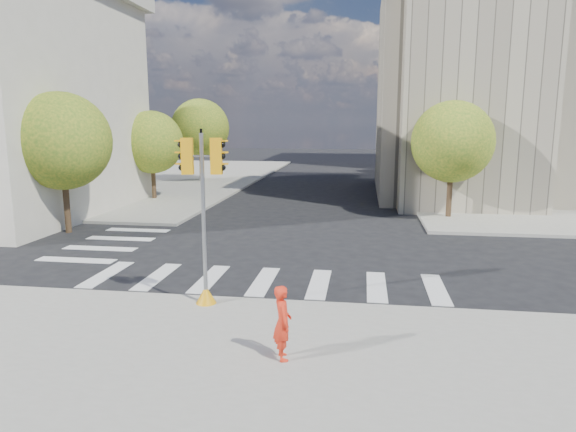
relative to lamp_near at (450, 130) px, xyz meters
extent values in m
plane|color=black|center=(-8.00, -14.00, -4.58)|extent=(160.00, 160.00, 0.00)
cube|color=gray|center=(-28.00, 12.00, -4.50)|extent=(28.00, 40.00, 0.15)
cube|color=#A29880|center=(1.00, 1.00, 2.42)|extent=(8.00, 8.00, 14.00)
cube|color=#9EA0A3|center=(14.00, 28.00, 10.42)|extent=(20.00, 18.00, 30.00)
cylinder|color=#382616|center=(-18.50, -10.00, -3.35)|extent=(0.28, 0.28, 2.45)
sphere|color=#2D621C|center=(-18.50, -10.00, -0.37)|extent=(4.40, 4.40, 4.40)
cylinder|color=#382616|center=(-18.50, 0.00, -3.49)|extent=(0.28, 0.28, 2.17)
sphere|color=#2D621C|center=(-18.50, 0.00, -0.81)|extent=(4.00, 4.00, 4.00)
cylinder|color=#382616|center=(-18.50, 10.00, -3.27)|extent=(0.28, 0.28, 2.62)
sphere|color=#2D621C|center=(-18.50, 10.00, -0.03)|extent=(4.80, 4.80, 4.80)
cylinder|color=#382616|center=(-0.50, -4.00, -3.39)|extent=(0.28, 0.28, 2.38)
sphere|color=#2D621C|center=(-0.50, -4.00, -0.52)|extent=(4.20, 4.20, 4.20)
cylinder|color=#382616|center=(-0.50, 8.00, -3.32)|extent=(0.28, 0.28, 2.52)
sphere|color=#2D621C|center=(-0.50, 8.00, -0.22)|extent=(4.60, 4.60, 4.60)
cylinder|color=#382616|center=(-0.50, 20.00, -3.44)|extent=(0.28, 0.28, 2.27)
sphere|color=#2D621C|center=(-0.50, 20.00, -0.70)|extent=(4.00, 4.00, 4.00)
cylinder|color=black|center=(0.00, 0.00, -0.43)|extent=(0.12, 0.12, 8.00)
cube|color=black|center=(0.00, 0.00, 3.57)|extent=(0.35, 0.18, 0.22)
cylinder|color=black|center=(0.00, 14.00, -0.43)|extent=(0.12, 0.12, 8.00)
cube|color=black|center=(0.00, 14.00, 3.57)|extent=(0.35, 0.18, 0.22)
cone|color=orange|center=(-9.20, -18.60, -4.18)|extent=(0.56, 0.56, 0.50)
cylinder|color=gray|center=(-9.20, -18.60, -2.11)|extent=(0.11, 0.11, 4.64)
cylinder|color=black|center=(-9.20, -18.60, 0.26)|extent=(0.07, 0.07, 0.12)
cylinder|color=gray|center=(-9.20, -18.60, -0.39)|extent=(0.90, 0.20, 0.06)
cube|color=orange|center=(-9.57, -18.66, -0.39)|extent=(0.33, 0.26, 0.95)
cube|color=orange|center=(-8.82, -18.54, -0.39)|extent=(0.33, 0.26, 0.95)
imported|color=red|center=(-6.59, -21.60, -3.63)|extent=(0.56, 0.68, 1.60)
camera|label=1|loc=(-5.00, -31.60, 0.50)|focal=32.00mm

